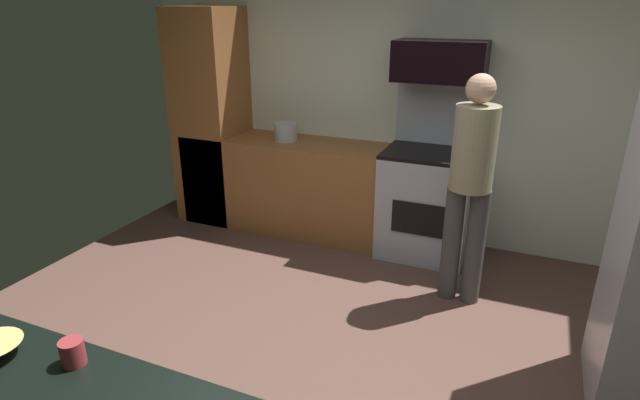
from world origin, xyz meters
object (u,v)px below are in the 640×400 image
at_px(oven_range, 427,198).
at_px(mug_coffee, 73,353).
at_px(stock_pot, 286,132).
at_px(microwave, 440,61).
at_px(person_cook, 470,181).

distance_m(oven_range, mug_coffee, 3.28).
distance_m(oven_range, stock_pot, 1.46).
height_order(oven_range, stock_pot, oven_range).
distance_m(microwave, person_cook, 1.14).
bearing_deg(oven_range, person_cook, -58.39).
distance_m(mug_coffee, stock_pot, 3.28).
xyz_separation_m(oven_range, stock_pot, (-1.39, 0.01, 0.47)).
distance_m(person_cook, mug_coffee, 2.72).
height_order(oven_range, microwave, microwave).
bearing_deg(microwave, stock_pot, -176.70).
bearing_deg(mug_coffee, stock_pot, 103.13).
relative_size(person_cook, mug_coffee, 17.26).
bearing_deg(mug_coffee, oven_range, 78.62).
bearing_deg(person_cook, oven_range, 121.61).
xyz_separation_m(person_cook, mug_coffee, (-1.06, -2.50, -0.01)).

